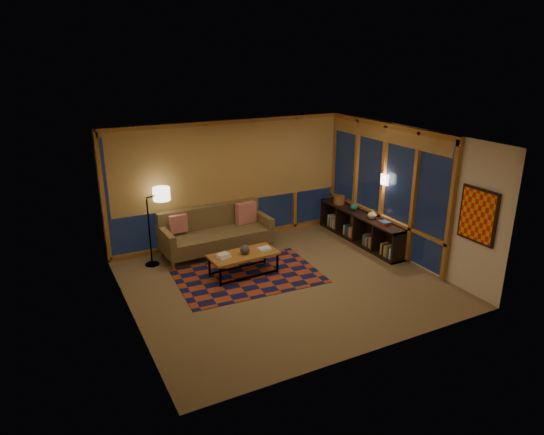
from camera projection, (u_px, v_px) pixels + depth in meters
name	position (u px, v px, depth m)	size (l,w,h in m)	color
floor	(283.00, 282.00, 9.01)	(5.50, 5.00, 0.01)	olive
ceiling	(284.00, 137.00, 8.12)	(5.50, 5.00, 0.01)	beige
walls	(284.00, 213.00, 8.57)	(5.51, 5.01, 2.70)	beige
window_wall_back	(231.00, 182.00, 10.61)	(5.30, 0.16, 2.60)	#AE6723
window_wall_right	(382.00, 187.00, 10.23)	(0.16, 3.70, 2.60)	#AE6723
wall_art	(478.00, 216.00, 8.15)	(0.06, 0.74, 0.94)	red
wall_sconce	(385.00, 180.00, 10.01)	(0.12, 0.18, 0.22)	#F8E2BA
sofa	(217.00, 232.00, 10.20)	(2.29, 0.93, 0.94)	brown
pillow_left	(178.00, 226.00, 9.97)	(0.37, 0.12, 0.37)	#B50A04
pillow_right	(246.00, 213.00, 10.62)	(0.46, 0.15, 0.46)	#B50A04
area_rug	(248.00, 276.00, 9.25)	(2.66, 1.78, 0.01)	#983C1E
coffee_table	(244.00, 264.00, 9.24)	(1.31, 0.60, 0.44)	#AE6723
book_stack_a	(223.00, 256.00, 8.99)	(0.23, 0.18, 0.07)	white
book_stack_b	(264.00, 249.00, 9.34)	(0.24, 0.19, 0.05)	white
ceramic_pot	(245.00, 249.00, 9.13)	(0.18, 0.18, 0.18)	black
floor_lamp	(149.00, 229.00, 9.50)	(0.51, 0.34, 1.54)	black
bookshelf	(360.00, 228.00, 10.81)	(0.40, 2.65, 0.66)	black
basket	(339.00, 200.00, 11.35)	(0.26, 0.26, 0.20)	brown
teal_bowl	(354.00, 207.00, 10.90)	(0.17, 0.17, 0.17)	#196059
vase	(372.00, 214.00, 10.35)	(0.19, 0.19, 0.20)	tan
shelf_book_stack	(385.00, 223.00, 10.02)	(0.15, 0.22, 0.06)	white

